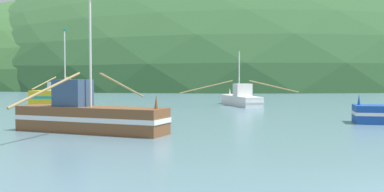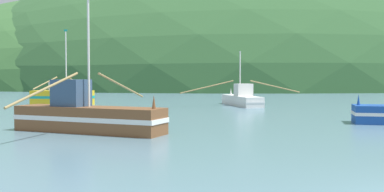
% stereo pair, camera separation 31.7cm
% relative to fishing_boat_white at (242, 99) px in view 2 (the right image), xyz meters
% --- Properties ---
extents(hill_far_center, '(207.02, 165.62, 64.57)m').
position_rel_fishing_boat_white_xyz_m(hill_far_center, '(36.45, 116.07, -0.69)').
color(hill_far_center, '#386633').
rests_on(hill_far_center, ground).
extents(hill_far_left, '(151.22, 120.98, 56.83)m').
position_rel_fishing_boat_white_xyz_m(hill_far_left, '(73.13, 224.99, -0.69)').
color(hill_far_left, '#47703D').
rests_on(hill_far_left, ground).
extents(hill_mid_left, '(218.02, 174.41, 74.98)m').
position_rel_fishing_boat_white_xyz_m(hill_mid_left, '(55.44, 108.56, -0.69)').
color(hill_mid_left, '#2D562D').
rests_on(hill_mid_left, ground).
extents(fishing_boat_white, '(12.76, 7.82, 5.54)m').
position_rel_fishing_boat_white_xyz_m(fishing_boat_white, '(0.00, 0.00, 0.00)').
color(fishing_boat_white, white).
rests_on(fishing_boat_white, ground).
extents(fishing_boat_brown, '(7.83, 8.97, 7.30)m').
position_rel_fishing_boat_white_xyz_m(fishing_boat_brown, '(-16.66, -17.57, 0.19)').
color(fishing_boat_brown, brown).
rests_on(fishing_boat_brown, ground).
extents(fishing_boat_yellow, '(6.55, 10.79, 7.78)m').
position_rel_fishing_boat_white_xyz_m(fishing_boat_yellow, '(-17.38, 6.49, 0.18)').
color(fishing_boat_yellow, gold).
rests_on(fishing_boat_yellow, ground).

